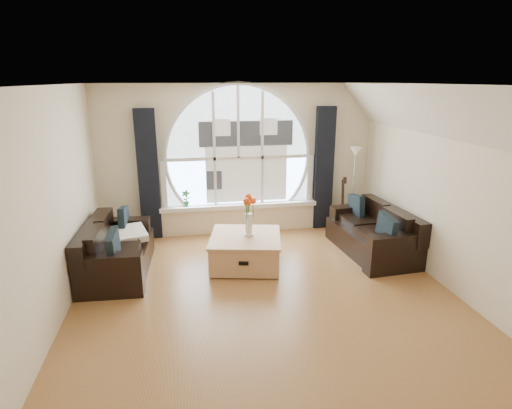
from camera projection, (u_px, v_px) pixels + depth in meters
name	position (u px, v px, depth m)	size (l,w,h in m)	color
ground	(268.00, 302.00, 5.41)	(5.00, 5.50, 0.01)	brown
ceiling	(270.00, 85.00, 4.63)	(5.00, 5.50, 0.01)	silver
wall_back	(238.00, 160.00, 7.61)	(5.00, 0.01, 2.70)	beige
wall_front	(366.00, 333.00, 2.43)	(5.00, 0.01, 2.70)	beige
wall_left	(47.00, 213.00, 4.60)	(0.01, 5.50, 2.70)	beige
wall_right	(457.00, 192.00, 5.44)	(0.01, 5.50, 2.70)	beige
attic_slope	(446.00, 114.00, 5.10)	(0.92, 5.50, 0.72)	silver
arched_window	(238.00, 145.00, 7.51)	(2.60, 0.06, 2.15)	silver
window_sill	(239.00, 206.00, 7.76)	(2.90, 0.22, 0.08)	white
window_frame	(238.00, 145.00, 7.48)	(2.76, 0.08, 2.15)	white
neighbor_house	(247.00, 152.00, 7.55)	(1.70, 0.02, 1.50)	silver
curtain_left	(148.00, 176.00, 7.29)	(0.35, 0.12, 2.30)	black
curtain_right	(324.00, 169.00, 7.83)	(0.35, 0.12, 2.30)	black
sofa_left	(117.00, 247.00, 6.14)	(0.86, 1.71, 0.76)	black
sofa_right	(372.00, 230.00, 6.84)	(0.86, 1.72, 0.77)	black
coffee_chest	(245.00, 249.00, 6.42)	(1.05, 1.05, 0.51)	tan
throw_blanket	(127.00, 234.00, 6.37)	(0.55, 0.55, 0.10)	silver
vase_flowers	(249.00, 211.00, 6.28)	(0.24, 0.24, 0.70)	white
floor_lamp	(353.00, 191.00, 7.66)	(0.24, 0.24, 1.60)	#B2B2B2
guitar	(341.00, 203.00, 7.84)	(0.36, 0.24, 1.06)	#985226
potted_plant	(186.00, 198.00, 7.54)	(0.16, 0.11, 0.30)	#1E6023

